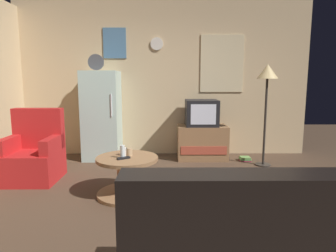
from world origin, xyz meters
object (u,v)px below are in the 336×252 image
coffee_table (127,176)px  mug_ceramic_tan (129,152)px  mug_ceramic_white (124,152)px  armchair (34,155)px  standing_lamp (267,79)px  book_stack (245,159)px  fridge (102,115)px  tv_stand (202,142)px  crt_tv (202,113)px  wine_glass (123,152)px  remote_control (124,158)px

coffee_table → mug_ceramic_tan: size_ratio=8.00×
mug_ceramic_white → mug_ceramic_tan: size_ratio=1.00×
mug_ceramic_white → armchair: (-1.31, 0.52, -0.17)m
standing_lamp → book_stack: standing_lamp is taller
fridge → coffee_table: 1.90m
tv_stand → coffee_table: bearing=-122.8°
fridge → mug_ceramic_white: 1.76m
armchair → crt_tv: bearing=24.1°
mug_ceramic_white → tv_stand: bearing=55.1°
crt_tv → wine_glass: size_ratio=3.60×
standing_lamp → mug_ceramic_white: 2.50m
mug_ceramic_tan → mug_ceramic_white: bearing=175.2°
armchair → wine_glass: bearing=-26.4°
mug_ceramic_white → mug_ceramic_tan: 0.06m
remote_control → mug_ceramic_white: bearing=62.6°
fridge → crt_tv: size_ratio=3.28×
tv_stand → book_stack: (0.71, -0.17, -0.25)m
crt_tv → armchair: (-2.40, -1.08, -0.46)m
tv_stand → mug_ceramic_tan: (-1.06, -1.60, 0.22)m
fridge → armchair: fridge is taller
tv_stand → book_stack: tv_stand is taller
remote_control → armchair: bearing=121.3°
crt_tv → armchair: bearing=-155.9°
standing_lamp → mug_ceramic_tan: bearing=-149.4°
book_stack → mug_ceramic_tan: bearing=-141.0°
tv_stand → wine_glass: bearing=-123.0°
crt_tv → mug_ceramic_tan: 1.93m
fridge → standing_lamp: fridge is taller
mug_ceramic_white → mug_ceramic_tan: same height
crt_tv → armchair: crt_tv is taller
standing_lamp → mug_ceramic_tan: (-1.99, -1.18, -0.85)m
fridge → tv_stand: bearing=-1.3°
remote_control → book_stack: remote_control is taller
armchair → mug_ceramic_white: bearing=-21.7°
crt_tv → wine_glass: crt_tv is taller
fridge → tv_stand: size_ratio=2.11×
coffee_table → book_stack: size_ratio=3.97×
fridge → book_stack: (2.43, -0.21, -0.72)m
standing_lamp → armchair: (-3.35, -0.65, -1.02)m
tv_stand → armchair: bearing=-156.0°
mug_ceramic_white → armchair: armchair is taller
tv_stand → coffee_table: tv_stand is taller
standing_lamp → fridge: bearing=170.0°
mug_ceramic_tan → crt_tv: bearing=57.0°
wine_glass → fridge: bearing=108.9°
coffee_table → wine_glass: 0.32m
wine_glass → book_stack: wine_glass is taller
mug_ceramic_white → remote_control: 0.16m
mug_ceramic_white → book_stack: size_ratio=0.50×
coffee_table → remote_control: 0.26m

